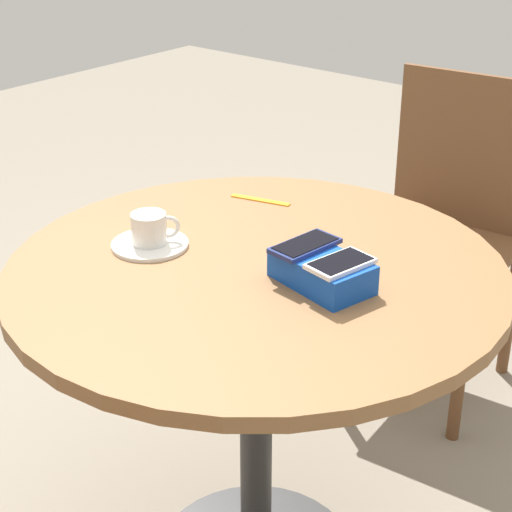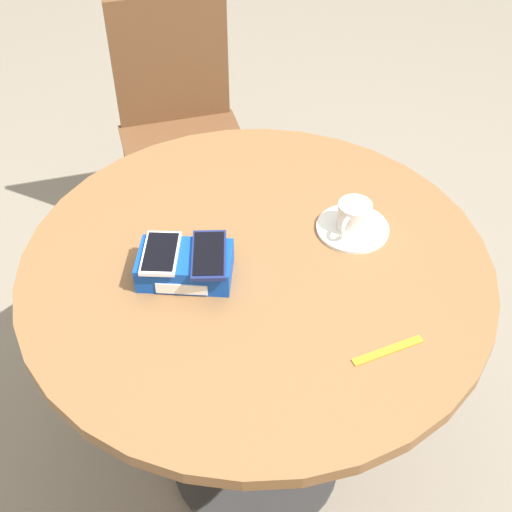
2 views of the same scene
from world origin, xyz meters
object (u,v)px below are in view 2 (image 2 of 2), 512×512
(phone_white, at_px, (161,253))
(lanyard_strap, at_px, (388,350))
(phone_navy, at_px, (209,255))
(chair_far_side, at_px, (183,138))
(coffee_cup, at_px, (354,216))
(round_table, at_px, (256,308))
(saucer, at_px, (352,228))
(phone_box, at_px, (185,266))

(phone_white, height_order, lanyard_strap, phone_white)
(phone_navy, bearing_deg, chair_far_side, 90.25)
(coffee_cup, bearing_deg, phone_white, -169.77)
(lanyard_strap, bearing_deg, round_table, 127.63)
(saucer, distance_m, coffee_cup, 0.04)
(saucer, xyz_separation_m, coffee_cup, (-0.00, -0.00, 0.04))
(saucer, bearing_deg, chair_far_side, 111.26)
(phone_box, xyz_separation_m, lanyard_strap, (0.35, -0.25, -0.03))
(round_table, relative_size, phone_navy, 6.83)
(phone_white, xyz_separation_m, saucer, (0.41, 0.08, -0.06))
(lanyard_strap, bearing_deg, saucer, 86.80)
(round_table, height_order, phone_white, phone_white)
(chair_far_side, bearing_deg, lanyard_strap, -75.34)
(round_table, xyz_separation_m, coffee_cup, (0.22, 0.07, 0.18))
(saucer, bearing_deg, phone_box, -167.10)
(round_table, height_order, chair_far_side, chair_far_side)
(saucer, relative_size, chair_far_side, 0.17)
(chair_far_side, bearing_deg, phone_white, -95.62)
(lanyard_strap, height_order, chair_far_side, chair_far_side)
(phone_box, height_order, phone_white, phone_white)
(phone_white, bearing_deg, chair_far_side, 84.38)
(phone_navy, relative_size, saucer, 0.91)
(phone_white, xyz_separation_m, chair_far_side, (0.09, 0.91, -0.36))
(saucer, bearing_deg, phone_white, -169.57)
(phone_navy, bearing_deg, lanyard_strap, -38.33)
(phone_white, height_order, coffee_cup, coffee_cup)
(round_table, relative_size, lanyard_strap, 6.81)
(round_table, distance_m, lanyard_strap, 0.36)
(phone_navy, relative_size, lanyard_strap, 1.00)
(phone_navy, xyz_separation_m, saucer, (0.32, 0.10, -0.06))
(saucer, bearing_deg, phone_navy, -163.32)
(lanyard_strap, distance_m, chair_far_side, 1.24)
(saucer, relative_size, lanyard_strap, 1.09)
(coffee_cup, xyz_separation_m, chair_far_side, (-0.32, 0.84, -0.34))
(phone_white, relative_size, coffee_cup, 1.51)
(lanyard_strap, bearing_deg, phone_navy, 141.67)
(coffee_cup, bearing_deg, phone_navy, -163.53)
(phone_box, xyz_separation_m, phone_navy, (0.05, -0.01, 0.03))
(chair_far_side, bearing_deg, saucer, -68.74)
(phone_navy, distance_m, saucer, 0.34)
(saucer, distance_m, lanyard_strap, 0.33)
(phone_navy, relative_size, chair_far_side, 0.16)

